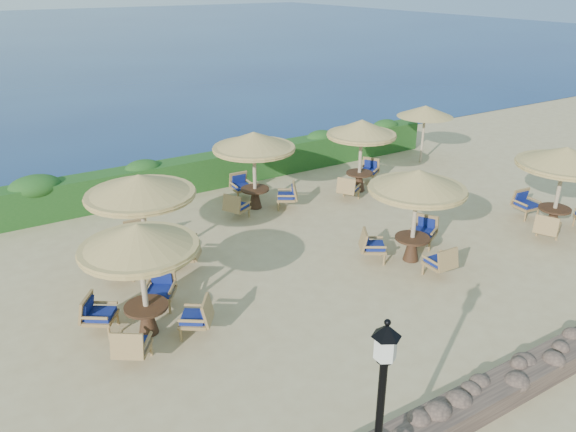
{
  "coord_description": "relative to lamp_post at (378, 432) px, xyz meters",
  "views": [
    {
      "loc": [
        -8.97,
        -11.15,
        7.35
      ],
      "look_at": [
        -1.61,
        0.7,
        1.3
      ],
      "focal_mm": 35.0,
      "sensor_mm": 36.0,
      "label": 1
    }
  ],
  "objects": [
    {
      "name": "sea",
      "position": [
        4.8,
        76.8,
        -1.55
      ],
      "size": [
        160.0,
        160.0,
        0.0
      ],
      "primitive_type": "plane",
      "color": "#0C1F4E",
      "rests_on": "ground"
    },
    {
      "name": "cafe_set_2",
      "position": [
        11.25,
        4.85,
        0.36
      ],
      "size": [
        2.82,
        2.83,
        2.65
      ],
      "color": "tan",
      "rests_on": "ground"
    },
    {
      "name": "hedge",
      "position": [
        4.8,
        14.0,
        -0.95
      ],
      "size": [
        18.0,
        0.9,
        1.2
      ],
      "primitive_type": "cube",
      "color": "#184215",
      "rests_on": "ground"
    },
    {
      "name": "cafe_set_4",
      "position": [
        4.21,
        11.24,
        0.34
      ],
      "size": [
        2.77,
        2.78,
        2.65
      ],
      "color": "tan",
      "rests_on": "ground"
    },
    {
      "name": "stone_wall",
      "position": [
        4.8,
        0.6,
        -1.33
      ],
      "size": [
        15.0,
        0.65,
        0.44
      ],
      "primitive_type": "cube",
      "color": "brown",
      "rests_on": "ground"
    },
    {
      "name": "cafe_set_3",
      "position": [
        -0.29,
        9.12,
        0.38
      ],
      "size": [
        2.87,
        2.87,
        2.65
      ],
      "color": "tan",
      "rests_on": "ground"
    },
    {
      "name": "cafe_set_5",
      "position": [
        8.23,
        10.69,
        0.39
      ],
      "size": [
        2.75,
        2.48,
        2.65
      ],
      "color": "tan",
      "rests_on": "ground"
    },
    {
      "name": "cafe_set_0",
      "position": [
        -1.3,
        6.13,
        0.19
      ],
      "size": [
        2.7,
        2.7,
        2.65
      ],
      "color": "tan",
      "rests_on": "ground"
    },
    {
      "name": "lamp_post",
      "position": [
        0.0,
        0.0,
        0.0
      ],
      "size": [
        0.44,
        0.44,
        3.31
      ],
      "color": "black",
      "rests_on": "ground"
    },
    {
      "name": "cafe_set_1",
      "position": [
        6.05,
        5.63,
        0.32
      ],
      "size": [
        2.77,
        2.73,
        2.65
      ],
      "color": "tan",
      "rests_on": "ground"
    },
    {
      "name": "extra_parasol",
      "position": [
        12.6,
        12.0,
        0.62
      ],
      "size": [
        2.3,
        2.3,
        2.41
      ],
      "color": "tan",
      "rests_on": "ground"
    },
    {
      "name": "ground",
      "position": [
        4.8,
        6.8,
        -1.55
      ],
      "size": [
        120.0,
        120.0,
        0.0
      ],
      "primitive_type": "plane",
      "color": "tan",
      "rests_on": "ground"
    }
  ]
}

